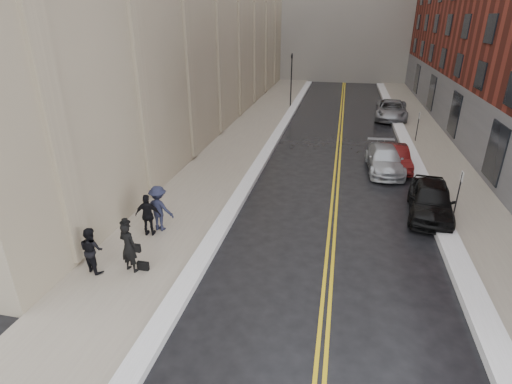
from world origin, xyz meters
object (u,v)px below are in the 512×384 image
at_px(pedestrian_main, 129,247).
at_px(car_black, 431,199).
at_px(pedestrian_c, 148,215).
at_px(car_silver_far, 391,110).
at_px(pedestrian_a, 92,250).
at_px(pedestrian_b, 159,208).
at_px(car_silver_near, 385,159).
at_px(car_maroon, 395,157).

bearing_deg(pedestrian_main, car_black, -132.15).
relative_size(pedestrian_main, pedestrian_c, 1.06).
relative_size(car_silver_far, pedestrian_c, 3.20).
bearing_deg(pedestrian_main, pedestrian_a, 28.38).
xyz_separation_m(car_silver_far, pedestrian_b, (-11.44, -23.47, 0.34)).
relative_size(car_silver_near, pedestrian_c, 2.67).
height_order(car_maroon, pedestrian_main, pedestrian_main).
relative_size(pedestrian_a, pedestrian_b, 0.86).
relative_size(car_black, car_silver_far, 0.81).
relative_size(car_black, pedestrian_b, 2.36).
bearing_deg(pedestrian_a, pedestrian_b, -84.05).
xyz_separation_m(car_maroon, pedestrian_c, (-10.71, -10.81, 0.37)).
bearing_deg(car_silver_near, car_black, -77.04).
height_order(car_silver_near, pedestrian_c, pedestrian_c).
distance_m(car_black, car_silver_far, 19.35).
bearing_deg(pedestrian_c, car_silver_far, -124.71).
height_order(car_black, pedestrian_a, pedestrian_a).
bearing_deg(car_silver_far, pedestrian_c, -111.35).
relative_size(pedestrian_b, pedestrian_c, 1.10).
bearing_deg(pedestrian_a, car_black, -126.05).
height_order(car_silver_near, pedestrian_a, pedestrian_a).
relative_size(car_silver_far, pedestrian_b, 2.92).
bearing_deg(pedestrian_main, car_maroon, -112.19).
height_order(car_silver_near, pedestrian_b, pedestrian_b).
height_order(pedestrian_main, pedestrian_b, pedestrian_b).
distance_m(car_silver_near, pedestrian_main, 15.94).
bearing_deg(car_silver_near, car_maroon, 38.79).
height_order(pedestrian_a, pedestrian_b, pedestrian_b).
height_order(car_black, car_maroon, car_black).
xyz_separation_m(car_silver_near, car_silver_far, (1.60, 13.74, 0.10)).
height_order(pedestrian_main, pedestrian_c, pedestrian_main).
height_order(car_silver_far, pedestrian_b, pedestrian_b).
height_order(pedestrian_b, pedestrian_c, pedestrian_b).
relative_size(car_maroon, car_silver_near, 0.86).
distance_m(car_silver_far, pedestrian_a, 29.52).
relative_size(car_black, pedestrian_c, 2.58).
relative_size(pedestrian_main, pedestrian_a, 1.12).
bearing_deg(car_black, pedestrian_c, -151.53).
distance_m(car_maroon, pedestrian_c, 15.22).
xyz_separation_m(car_black, pedestrian_c, (-11.68, -4.64, 0.26)).
relative_size(car_maroon, pedestrian_main, 2.16).
bearing_deg(pedestrian_main, car_silver_near, -111.62).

